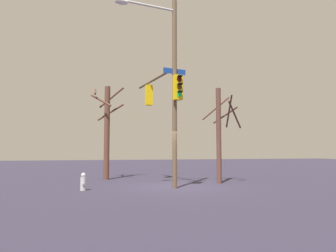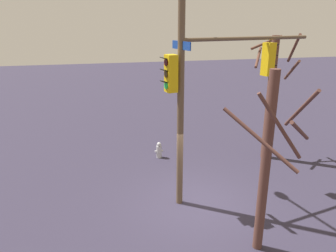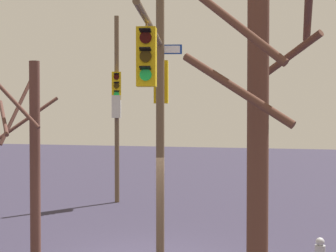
% 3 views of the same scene
% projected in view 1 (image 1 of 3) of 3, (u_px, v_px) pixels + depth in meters
% --- Properties ---
extents(ground_plane, '(80.00, 80.00, 0.00)m').
position_uv_depth(ground_plane, '(177.00, 187.00, 14.08)').
color(ground_plane, '#2E293B').
extents(main_signal_pole_assembly, '(5.49, 3.33, 8.52)m').
position_uv_depth(main_signal_pole_assembly, '(165.00, 83.00, 14.52)').
color(main_signal_pole_assembly, brown).
rests_on(main_signal_pole_assembly, ground).
extents(fire_hydrant, '(0.38, 0.24, 0.73)m').
position_uv_depth(fire_hydrant, '(83.00, 182.00, 12.86)').
color(fire_hydrant, '#B2B2B7').
rests_on(fire_hydrant, ground).
extents(bare_tree_behind_pole, '(1.98, 1.95, 5.46)m').
position_uv_depth(bare_tree_behind_pole, '(107.00, 128.00, 17.88)').
color(bare_tree_behind_pole, brown).
rests_on(bare_tree_behind_pole, ground).
extents(bare_tree_across_street, '(2.30, 1.86, 4.85)m').
position_uv_depth(bare_tree_across_street, '(220.00, 132.00, 15.84)').
color(bare_tree_across_street, brown).
rests_on(bare_tree_across_street, ground).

